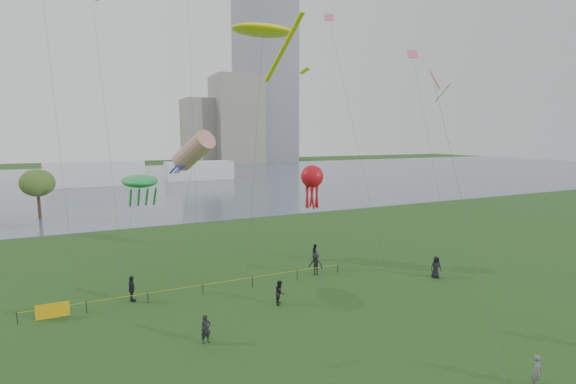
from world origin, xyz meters
name	(u,v)px	position (x,y,z in m)	size (l,w,h in m)	color
ground_plane	(369,366)	(0.00, 0.00, 0.00)	(400.00, 400.00, 0.00)	#173912
lake	(146,181)	(0.00, 100.00, 0.02)	(400.00, 120.00, 0.08)	slate
tower	(264,30)	(62.00, 168.00, 60.00)	(24.00, 24.00, 120.00)	slate
building_mid	(236,120)	(46.00, 162.00, 19.00)	(20.00, 20.00, 38.00)	gray
building_low	(202,131)	(32.00, 168.00, 14.00)	(16.00, 18.00, 28.00)	gray
pavilion_left	(96,173)	(-12.00, 95.00, 3.00)	(22.00, 8.00, 6.00)	silver
pavilion_right	(199,170)	(14.00, 98.00, 2.50)	(18.00, 7.00, 5.00)	silver
fence	(116,301)	(-11.59, 13.59, 0.55)	(24.07, 0.07, 1.05)	black
kite_flyer	(537,372)	(6.14, -4.95, 0.82)	(0.60, 0.39, 1.63)	#5B5D63
spectator_a	(280,292)	(-0.91, 9.42, 0.87)	(0.84, 0.66, 1.73)	black
spectator_b	(316,264)	(4.50, 13.93, 0.95)	(1.23, 0.71, 1.91)	black
spectator_c	(132,289)	(-10.48, 14.39, 0.96)	(1.13, 0.47, 1.93)	black
spectator_d	(436,267)	(13.39, 8.93, 0.93)	(0.91, 0.59, 1.86)	black
spectator_f	(206,329)	(-7.12, 6.06, 0.84)	(0.62, 0.40, 1.69)	black
spectator_g	(315,252)	(6.62, 17.86, 0.77)	(0.75, 0.59, 1.55)	black
kite_stingray	(263,31)	(1.59, 18.49, 21.05)	(6.62, 10.26, 21.56)	#3F3F42
kite_windsock	(194,151)	(-3.83, 22.91, 10.57)	(5.31, 9.04, 12.58)	#3F3F42
kite_creature	(140,181)	(-9.44, 15.97, 8.62)	(4.23, 6.09, 9.10)	#3F3F42
kite_octopus	(312,177)	(5.36, 16.31, 8.26)	(3.07, 6.54, 9.39)	#3F3F42
kite_delta	(438,91)	(11.17, 7.38, 15.28)	(7.94, 13.76, 16.84)	#3F3F42
small_kites	(177,8)	(-5.48, 20.17, 22.52)	(38.74, 14.71, 14.43)	black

